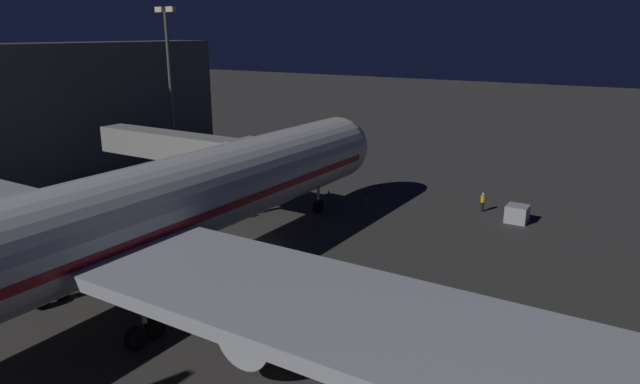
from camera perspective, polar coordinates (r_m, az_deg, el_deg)
name	(u,v)px	position (r m, az deg, el deg)	size (l,w,h in m)	color
ground_plane	(236,253)	(42.99, -8.46, -6.11)	(320.00, 320.00, 0.00)	#383533
airliner_at_gate	(76,238)	(33.08, -23.51, -4.26)	(56.49, 62.96, 17.72)	silver
jet_bridge	(194,149)	(53.70, -12.67, 4.24)	(20.15, 3.40, 7.02)	#9E9E99
apron_floodlight_mast	(170,76)	(71.22, -14.98, 11.26)	(2.90, 0.50, 18.80)	#59595E
baggage_container_mid_row	(517,214)	(51.87, 19.34, -2.10)	(1.81, 1.78, 1.50)	#B7BABF
ground_crew_marshaller_fwd	(483,201)	(53.88, 16.16, -0.89)	(0.40, 0.40, 1.80)	black
traffic_cone_nose_port	(367,199)	(55.20, 4.80, -0.68)	(0.36, 0.36, 0.55)	orange
traffic_cone_nose_starboard	(329,192)	(57.26, 0.89, -0.02)	(0.36, 0.36, 0.55)	orange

